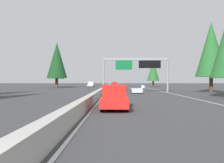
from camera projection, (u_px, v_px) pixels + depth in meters
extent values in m
plane|color=#38383A|center=(107.00, 90.00, 62.37)|extent=(320.00, 320.00, 0.00)
cube|color=#ADAAA3|center=(108.00, 86.00, 82.37)|extent=(180.00, 0.56, 0.90)
cube|color=silver|center=(149.00, 88.00, 72.22)|extent=(160.00, 0.16, 0.01)
cube|color=silver|center=(109.00, 88.00, 72.37)|extent=(160.00, 0.16, 0.01)
cylinder|color=gray|center=(103.00, 76.00, 49.34)|extent=(0.36, 0.36, 6.08)
cylinder|color=gray|center=(168.00, 76.00, 49.18)|extent=(0.36, 0.36, 6.08)
cube|color=gray|center=(135.00, 59.00, 49.25)|extent=(0.50, 12.32, 0.50)
cube|color=#0C602D|center=(124.00, 65.00, 49.13)|extent=(0.12, 3.20, 1.90)
cube|color=black|center=(150.00, 64.00, 49.07)|extent=(0.16, 4.20, 1.50)
cube|color=red|center=(114.00, 101.00, 19.82)|extent=(5.60, 2.00, 0.70)
cube|color=red|center=(114.00, 90.00, 20.83)|extent=(2.24, 1.84, 0.90)
cube|color=#2D3847|center=(114.00, 89.00, 20.83)|extent=(2.02, 1.92, 0.41)
cylinder|color=black|center=(104.00, 102.00, 21.68)|extent=(0.80, 0.28, 0.80)
cylinder|color=black|center=(125.00, 102.00, 21.66)|extent=(0.80, 0.28, 0.80)
cylinder|color=black|center=(102.00, 106.00, 17.99)|extent=(0.80, 0.28, 0.80)
cylinder|color=black|center=(127.00, 106.00, 17.97)|extent=(0.80, 0.28, 0.80)
cube|color=silver|center=(136.00, 90.00, 44.80)|extent=(4.40, 1.80, 0.76)
cube|color=#2D3847|center=(136.00, 86.00, 44.58)|extent=(2.46, 1.51, 0.56)
cylinder|color=black|center=(131.00, 91.00, 46.22)|extent=(0.64, 0.22, 0.64)
cylinder|color=black|center=(140.00, 91.00, 46.20)|extent=(0.64, 0.22, 0.64)
cylinder|color=black|center=(132.00, 92.00, 43.41)|extent=(0.64, 0.22, 0.64)
cylinder|color=black|center=(142.00, 92.00, 43.39)|extent=(0.64, 0.22, 0.64)
cube|color=white|center=(140.00, 87.00, 71.51)|extent=(4.40, 1.80, 0.76)
cube|color=#2D3847|center=(140.00, 84.00, 71.29)|extent=(2.46, 1.51, 0.56)
cylinder|color=black|center=(137.00, 87.00, 72.93)|extent=(0.64, 0.22, 0.64)
cylinder|color=black|center=(143.00, 87.00, 72.91)|extent=(0.64, 0.22, 0.64)
cylinder|color=black|center=(138.00, 87.00, 70.12)|extent=(0.64, 0.22, 0.64)
cylinder|color=black|center=(144.00, 87.00, 70.10)|extent=(0.64, 0.22, 0.64)
cube|color=red|center=(115.00, 84.00, 110.33)|extent=(5.00, 1.95, 1.44)
cube|color=#2D3847|center=(115.00, 83.00, 108.03)|extent=(0.08, 1.48, 0.56)
cylinder|color=black|center=(113.00, 85.00, 112.05)|extent=(0.70, 0.24, 0.70)
cylinder|color=black|center=(117.00, 85.00, 112.03)|extent=(0.70, 0.24, 0.70)
cylinder|color=black|center=(113.00, 85.00, 108.65)|extent=(0.70, 0.24, 0.70)
cylinder|color=black|center=(117.00, 85.00, 108.63)|extent=(0.70, 0.24, 0.70)
cube|color=silver|center=(91.00, 85.00, 89.70)|extent=(5.60, 2.00, 0.70)
cube|color=silver|center=(91.00, 83.00, 90.70)|extent=(2.24, 1.84, 0.90)
cube|color=#2D3847|center=(91.00, 83.00, 90.70)|extent=(2.02, 1.92, 0.41)
cylinder|color=black|center=(89.00, 86.00, 91.56)|extent=(0.80, 0.28, 0.80)
cylinder|color=black|center=(94.00, 86.00, 91.53)|extent=(0.80, 0.28, 0.80)
cylinder|color=black|center=(88.00, 86.00, 87.86)|extent=(0.80, 0.28, 0.80)
cylinder|color=black|center=(93.00, 86.00, 87.84)|extent=(0.80, 0.28, 0.80)
cylinder|color=#4C3823|center=(211.00, 84.00, 48.91)|extent=(0.68, 0.68, 2.94)
cone|color=#236028|center=(211.00, 49.00, 48.89)|extent=(5.89, 5.89, 10.44)
cylinder|color=#4C3823|center=(153.00, 84.00, 89.11)|extent=(0.59, 0.59, 2.10)
cone|color=#236028|center=(153.00, 70.00, 89.09)|extent=(4.20, 4.20, 7.45)
cylinder|color=#4C3823|center=(57.00, 83.00, 77.20)|extent=(0.69, 0.69, 3.02)
cone|color=#143D19|center=(57.00, 60.00, 77.18)|extent=(6.04, 6.04, 10.71)
cylinder|color=#4C3823|center=(56.00, 83.00, 89.73)|extent=(0.67, 0.67, 2.87)
cone|color=#236028|center=(56.00, 64.00, 89.71)|extent=(5.74, 5.74, 10.18)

